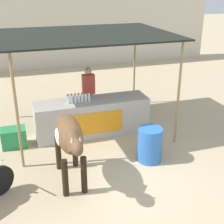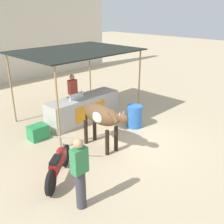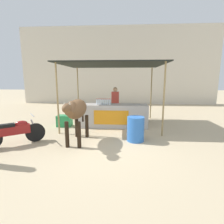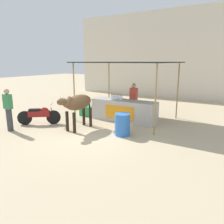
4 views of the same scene
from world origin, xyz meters
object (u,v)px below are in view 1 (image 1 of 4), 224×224
water_barrel (150,145)px  cow (69,137)px  vendor_behind_counter (89,95)px  stall_counter (92,117)px  cooler_box (14,137)px

water_barrel → cow: size_ratio=0.44×
vendor_behind_counter → cow: bearing=-111.4°
vendor_behind_counter → water_barrel: vendor_behind_counter is taller
stall_counter → vendor_behind_counter: (0.11, 0.75, 0.37)m
stall_counter → cooler_box: size_ratio=5.00×
vendor_behind_counter → cow: (-1.08, -2.76, 0.18)m
vendor_behind_counter → water_barrel: 2.66m
stall_counter → cow: bearing=-115.8°
stall_counter → cow: size_ratio=1.64×
cow → stall_counter: bearing=64.2°
water_barrel → stall_counter: bearing=117.1°
water_barrel → cow: bearing=-172.1°
cooler_box → cow: size_ratio=0.33×
vendor_behind_counter → cooler_box: bearing=-158.4°
cooler_box → water_barrel: size_ratio=0.74×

